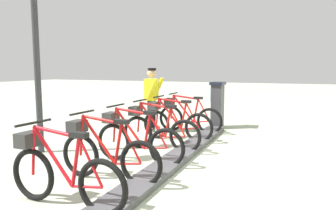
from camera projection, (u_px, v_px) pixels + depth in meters
name	position (u px, v px, depth m)	size (l,w,h in m)	color
ground_plane	(173.00, 164.00, 5.43)	(60.00, 60.00, 0.00)	#A5AE99
dock_rail_base	(173.00, 161.00, 5.42)	(0.44, 6.43, 0.10)	#47474C
payment_kiosk	(217.00, 104.00, 8.62)	(0.36, 0.52, 1.28)	#38383D
bike_docked_0	(187.00, 116.00, 8.02)	(1.72, 0.54, 1.02)	black
bike_docked_1	(174.00, 122.00, 7.16)	(1.72, 0.54, 1.02)	black
bike_docked_2	(157.00, 129.00, 6.29)	(1.72, 0.54, 1.02)	black
bike_docked_3	(135.00, 139.00, 5.43)	(1.72, 0.54, 1.02)	black
bike_docked_4	(105.00, 152.00, 4.57)	(1.72, 0.54, 1.02)	black
bike_docked_5	(61.00, 172.00, 3.71)	(1.72, 0.54, 1.02)	black
worker_near_rack	(152.00, 97.00, 8.15)	(0.48, 0.65, 1.66)	white
lamp_post	(35.00, 24.00, 5.89)	(0.32, 0.32, 3.78)	#2D2D33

